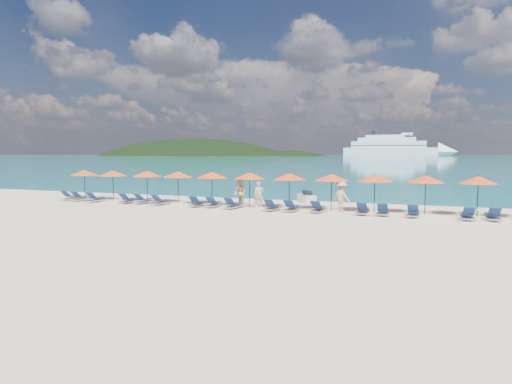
% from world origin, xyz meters
% --- Properties ---
extents(ground, '(1400.00, 1400.00, 0.00)m').
position_xyz_m(ground, '(0.00, 0.00, 0.00)').
color(ground, beige).
extents(sea, '(1600.00, 1300.00, 0.01)m').
position_xyz_m(sea, '(0.00, 660.00, 0.01)').
color(sea, '#1FA9B2').
rests_on(sea, ground).
extents(headland_main, '(374.00, 242.00, 126.50)m').
position_xyz_m(headland_main, '(-300.00, 540.00, -38.00)').
color(headland_main, black).
rests_on(headland_main, ground).
extents(headland_small, '(162.00, 126.00, 85.50)m').
position_xyz_m(headland_small, '(-150.00, 560.00, -35.00)').
color(headland_small, black).
rests_on(headland_small, ground).
extents(cruise_ship, '(150.38, 25.13, 41.85)m').
position_xyz_m(cruise_ship, '(-9.61, 609.03, 10.89)').
color(cruise_ship, white).
rests_on(cruise_ship, ground).
extents(jetski, '(1.83, 2.29, 0.78)m').
position_xyz_m(jetski, '(1.51, 9.41, 0.32)').
color(jetski, silver).
rests_on(jetski, ground).
extents(beachgoer_a, '(0.73, 0.62, 1.69)m').
position_xyz_m(beachgoer_a, '(-0.50, 4.88, 0.84)').
color(beachgoer_a, tan).
rests_on(beachgoer_a, ground).
extents(beachgoer_b, '(1.04, 0.92, 1.85)m').
position_xyz_m(beachgoer_b, '(-1.79, 4.89, 0.93)').
color(beachgoer_b, tan).
rests_on(beachgoer_b, ground).
extents(beachgoer_c, '(1.30, 1.08, 1.83)m').
position_xyz_m(beachgoer_c, '(4.73, 4.73, 0.92)').
color(beachgoer_c, tan).
rests_on(beachgoer_c, ground).
extents(umbrella_0, '(2.10, 2.10, 2.28)m').
position_xyz_m(umbrella_0, '(-14.65, 5.28, 2.02)').
color(umbrella_0, black).
rests_on(umbrella_0, ground).
extents(umbrella_1, '(2.10, 2.10, 2.28)m').
position_xyz_m(umbrella_1, '(-12.03, 5.28, 2.02)').
color(umbrella_1, black).
rests_on(umbrella_1, ground).
extents(umbrella_2, '(2.10, 2.10, 2.28)m').
position_xyz_m(umbrella_2, '(-9.21, 5.47, 2.02)').
color(umbrella_2, black).
rests_on(umbrella_2, ground).
extents(umbrella_3, '(2.10, 2.10, 2.28)m').
position_xyz_m(umbrella_3, '(-6.62, 5.35, 2.02)').
color(umbrella_3, black).
rests_on(umbrella_3, ground).
extents(umbrella_4, '(2.10, 2.10, 2.28)m').
position_xyz_m(umbrella_4, '(-4.04, 5.42, 2.02)').
color(umbrella_4, black).
rests_on(umbrella_4, ground).
extents(umbrella_5, '(2.10, 2.10, 2.28)m').
position_xyz_m(umbrella_5, '(-1.34, 5.45, 2.02)').
color(umbrella_5, black).
rests_on(umbrella_5, ground).
extents(umbrella_6, '(2.10, 2.10, 2.28)m').
position_xyz_m(umbrella_6, '(1.35, 5.42, 2.02)').
color(umbrella_6, black).
rests_on(umbrella_6, ground).
extents(umbrella_7, '(2.10, 2.10, 2.28)m').
position_xyz_m(umbrella_7, '(4.01, 5.34, 2.02)').
color(umbrella_7, black).
rests_on(umbrella_7, ground).
extents(umbrella_8, '(2.10, 2.10, 2.28)m').
position_xyz_m(umbrella_8, '(6.54, 5.51, 2.02)').
color(umbrella_8, black).
rests_on(umbrella_8, ground).
extents(umbrella_9, '(2.10, 2.10, 2.28)m').
position_xyz_m(umbrella_9, '(9.33, 5.52, 2.02)').
color(umbrella_9, black).
rests_on(umbrella_9, ground).
extents(umbrella_10, '(2.10, 2.10, 2.28)m').
position_xyz_m(umbrella_10, '(12.00, 5.50, 2.02)').
color(umbrella_10, black).
rests_on(umbrella_10, ground).
extents(lounger_0, '(0.68, 1.72, 0.66)m').
position_xyz_m(lounger_0, '(-15.15, 4.38, 0.24)').
color(lounger_0, silver).
rests_on(lounger_0, ground).
extents(lounger_1, '(0.76, 1.75, 0.66)m').
position_xyz_m(lounger_1, '(-14.10, 4.22, 0.24)').
color(lounger_1, silver).
rests_on(lounger_1, ground).
extents(lounger_2, '(0.68, 1.72, 0.66)m').
position_xyz_m(lounger_2, '(-12.57, 4.05, 0.24)').
color(lounger_2, silver).
rests_on(lounger_2, ground).
extents(lounger_3, '(0.70, 1.73, 0.66)m').
position_xyz_m(lounger_3, '(-9.92, 4.20, 0.24)').
color(lounger_3, silver).
rests_on(lounger_3, ground).
extents(lounger_4, '(0.78, 1.75, 0.66)m').
position_xyz_m(lounger_4, '(-8.72, 4.32, 0.24)').
color(lounger_4, silver).
rests_on(lounger_4, ground).
extents(lounger_5, '(0.68, 1.72, 0.66)m').
position_xyz_m(lounger_5, '(-7.28, 4.18, 0.24)').
color(lounger_5, silver).
rests_on(lounger_5, ground).
extents(lounger_6, '(0.66, 1.72, 0.66)m').
position_xyz_m(lounger_6, '(-4.49, 4.19, 0.24)').
color(lounger_6, silver).
rests_on(lounger_6, ground).
extents(lounger_7, '(0.75, 1.74, 0.66)m').
position_xyz_m(lounger_7, '(-3.39, 4.30, 0.24)').
color(lounger_7, silver).
rests_on(lounger_7, ground).
extents(lounger_8, '(0.71, 1.73, 0.66)m').
position_xyz_m(lounger_8, '(-1.92, 4.03, 0.24)').
color(lounger_8, silver).
rests_on(lounger_8, ground).
extents(lounger_9, '(0.77, 1.75, 0.66)m').
position_xyz_m(lounger_9, '(0.71, 4.01, 0.24)').
color(lounger_9, silver).
rests_on(lounger_9, ground).
extents(lounger_10, '(0.76, 1.75, 0.66)m').
position_xyz_m(lounger_10, '(1.91, 4.05, 0.24)').
color(lounger_10, silver).
rests_on(lounger_10, ground).
extents(lounger_11, '(0.69, 1.72, 0.66)m').
position_xyz_m(lounger_11, '(3.46, 4.15, 0.24)').
color(lounger_11, silver).
rests_on(lounger_11, ground).
extents(lounger_12, '(0.67, 1.72, 0.66)m').
position_xyz_m(lounger_12, '(6.03, 4.26, 0.24)').
color(lounger_12, silver).
rests_on(lounger_12, ground).
extents(lounger_13, '(0.65, 1.71, 0.66)m').
position_xyz_m(lounger_13, '(7.13, 4.24, 0.24)').
color(lounger_13, silver).
rests_on(lounger_13, ground).
extents(lounger_14, '(0.72, 1.73, 0.66)m').
position_xyz_m(lounger_14, '(8.72, 4.20, 0.24)').
color(lounger_14, silver).
rests_on(lounger_14, ground).
extents(lounger_15, '(0.66, 1.71, 0.66)m').
position_xyz_m(lounger_15, '(11.37, 4.08, 0.24)').
color(lounger_15, silver).
rests_on(lounger_15, ground).
extents(lounger_16, '(0.62, 1.70, 0.66)m').
position_xyz_m(lounger_16, '(12.58, 4.33, 0.24)').
color(lounger_16, silver).
rests_on(lounger_16, ground).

